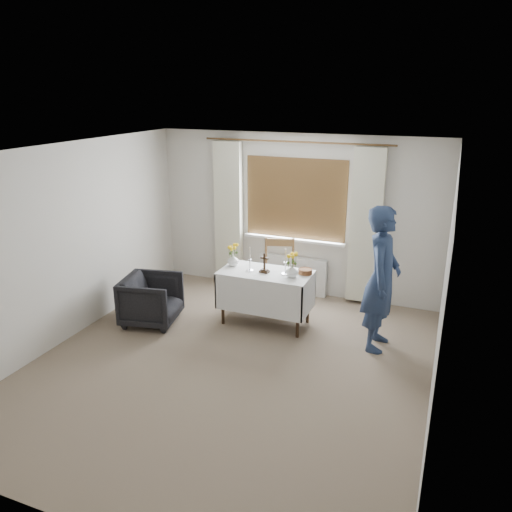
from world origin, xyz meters
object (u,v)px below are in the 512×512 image
Objects in this scene: flower_vase_right at (292,271)px; person at (382,279)px; wooden_chair at (279,275)px; flower_vase_left at (233,260)px; armchair at (151,300)px; altar_table at (266,298)px; wooden_cross at (264,263)px.

person is at bearing -1.58° from flower_vase_right.
wooden_chair is 1.73m from person.
flower_vase_left is at bearing 172.19° from flower_vase_right.
person is (3.02, 0.48, 0.57)m from armchair.
wooden_chair is 0.78m from flower_vase_left.
wooden_chair is 0.56× the size of person.
wooden_chair is at bearing -64.06° from armchair.
armchair is 1.26m from flower_vase_left.
armchair is at bearing -159.21° from wooden_chair.
person is 2.07m from flower_vase_left.
flower_vase_right is at bearing -7.67° from altar_table.
flower_vase_right reaches higher than altar_table.
altar_table is 1.63m from person.
wooden_cross is at bearing 89.10° from person.
altar_table is 0.70m from flower_vase_left.
armchair is 4.47× the size of flower_vase_left.
altar_table is at bearing -80.85° from armchair.
armchair is at bearing -146.66° from flower_vase_left.
flower_vase_left is at bearing 177.08° from wooden_cross.
wooden_cross is 1.62× the size of flower_vase_left.
person is (1.55, -0.65, 0.40)m from wooden_chair.
flower_vase_left is at bearing -68.33° from armchair.
flower_vase_left is at bearing 86.96° from person.
armchair is (-1.47, -1.13, -0.17)m from wooden_chair.
person is (1.54, -0.08, 0.53)m from altar_table.
flower_vase_right is (0.40, -0.62, 0.34)m from wooden_chair.
flower_vase_right is (1.87, 0.51, 0.51)m from armchair.
flower_vase_right is (-1.15, 0.03, -0.06)m from person.
wooden_chair is 6.14× the size of flower_vase_left.
armchair is 4.26× the size of flower_vase_right.
flower_vase_left is 0.95× the size of flower_vase_right.
flower_vase_left is (-0.52, 0.07, 0.46)m from altar_table.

